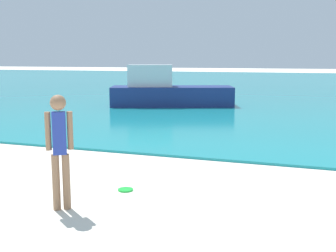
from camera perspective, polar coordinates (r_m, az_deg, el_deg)
water at (r=38.98m, az=16.46°, el=5.55°), size 160.00×60.00×0.06m
person_standing at (r=6.37m, az=-14.56°, el=-2.57°), size 0.35×0.25×1.73m
frisbee at (r=7.33m, az=-5.82°, el=-8.64°), size 0.26×0.26×0.03m
boat_near at (r=19.63m, az=-0.12°, el=4.72°), size 5.91×3.61×1.91m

